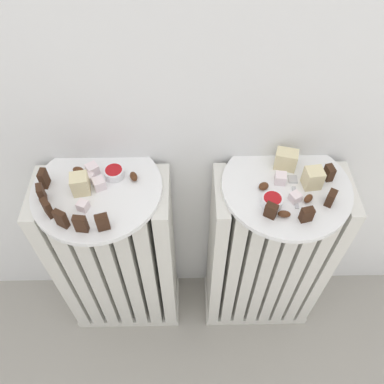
{
  "coord_description": "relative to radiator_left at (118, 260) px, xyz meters",
  "views": [
    {
      "loc": [
        -0.01,
        -0.27,
        1.29
      ],
      "look_at": [
        0.0,
        0.28,
        0.6
      ],
      "focal_mm": 36.75,
      "sensor_mm": 36.0,
      "label": 1
    }
  ],
  "objects": [
    {
      "name": "jam_bowl_right",
      "position": [
        0.38,
        -0.05,
        0.33
      ],
      "size": [
        0.05,
        0.05,
        0.02
      ],
      "color": "white",
      "rests_on": "plate_right"
    },
    {
      "name": "medjool_date_right_2",
      "position": [
        0.37,
        -0.01,
        0.33
      ],
      "size": [
        0.03,
        0.03,
        0.02
      ],
      "primitive_type": "ellipsoid",
      "rotation": [
        0.0,
        0.0,
        0.49
      ],
      "color": "#4C2814",
      "rests_on": "plate_right"
    },
    {
      "name": "dark_cake_slice_left_1",
      "position": [
        -0.11,
        -0.03,
        0.34
      ],
      "size": [
        0.02,
        0.03,
        0.04
      ],
      "primitive_type": "cube",
      "rotation": [
        0.0,
        0.0,
        -1.27
      ],
      "color": "#382114",
      "rests_on": "plate_left"
    },
    {
      "name": "dark_cake_slice_right_3",
      "position": [
        0.51,
        0.02,
        0.34
      ],
      "size": [
        0.02,
        0.03,
        0.03
      ],
      "primitive_type": "cube",
      "rotation": [
        0.0,
        0.0,
        1.77
      ],
      "color": "#382114",
      "rests_on": "plate_right"
    },
    {
      "name": "medjool_date_right_1",
      "position": [
        0.4,
        -0.08,
        0.33
      ],
      "size": [
        0.03,
        0.02,
        0.01
      ],
      "primitive_type": "ellipsoid",
      "rotation": [
        0.0,
        0.0,
        3.01
      ],
      "color": "#4C2814",
      "rests_on": "plate_right"
    },
    {
      "name": "turkish_delight_left_3",
      "position": [
        0.01,
        0.0,
        0.33
      ],
      "size": [
        0.03,
        0.03,
        0.02
      ],
      "primitive_type": "cube",
      "rotation": [
        0.0,
        0.0,
        0.46
      ],
      "color": "white",
      "rests_on": "plate_left"
    },
    {
      "name": "dark_cake_slice_left_4",
      "position": [
        -0.01,
        -0.11,
        0.34
      ],
      "size": [
        0.03,
        0.02,
        0.04
      ],
      "primitive_type": "cube",
      "rotation": [
        0.0,
        0.0,
        -0.11
      ],
      "color": "#382114",
      "rests_on": "plate_left"
    },
    {
      "name": "dark_cake_slice_left_0",
      "position": [
        -0.11,
        0.01,
        0.34
      ],
      "size": [
        0.01,
        0.03,
        0.04
      ],
      "primitive_type": "cube",
      "rotation": [
        0.0,
        0.0,
        -1.65
      ],
      "color": "#382114",
      "rests_on": "plate_left"
    },
    {
      "name": "jam_bowl_left",
      "position": [
        0.04,
        0.03,
        0.33
      ],
      "size": [
        0.05,
        0.05,
        0.02
      ],
      "color": "white",
      "rests_on": "plate_left"
    },
    {
      "name": "plate_right",
      "position": [
        0.42,
        0.0,
        0.32
      ],
      "size": [
        0.29,
        0.29,
        0.01
      ],
      "primitive_type": "cylinder",
      "color": "white",
      "rests_on": "radiator_right"
    },
    {
      "name": "fork",
      "position": [
        0.43,
        -0.01,
        0.32
      ],
      "size": [
        0.02,
        0.09,
        0.0
      ],
      "color": "#B7B7BC",
      "rests_on": "plate_right"
    },
    {
      "name": "marble_cake_slice_right_0",
      "position": [
        0.42,
        0.06,
        0.34
      ],
      "size": [
        0.05,
        0.04,
        0.05
      ],
      "primitive_type": "cube",
      "rotation": [
        0.0,
        0.0,
        -0.27
      ],
      "color": "beige",
      "rests_on": "plate_right"
    },
    {
      "name": "plate_left",
      "position": [
        0.0,
        0.0,
        0.32
      ],
      "size": [
        0.29,
        0.29,
        0.01
      ],
      "primitive_type": "cylinder",
      "color": "white",
      "rests_on": "radiator_left"
    },
    {
      "name": "radiator_left",
      "position": [
        0.0,
        0.0,
        0.0
      ],
      "size": [
        0.33,
        0.16,
        0.61
      ],
      "color": "silver",
      "rests_on": "ground_plane"
    },
    {
      "name": "turkish_delight_left_0",
      "position": [
        -0.01,
        0.04,
        0.33
      ],
      "size": [
        0.03,
        0.03,
        0.02
      ],
      "primitive_type": "cube",
      "rotation": [
        0.0,
        0.0,
        0.61
      ],
      "color": "white",
      "rests_on": "plate_left"
    },
    {
      "name": "dark_cake_slice_left_5",
      "position": [
        0.03,
        -0.11,
        0.34
      ],
      "size": [
        0.03,
        0.02,
        0.04
      ],
      "primitive_type": "cube",
      "rotation": [
        0.0,
        0.0,
        0.27
      ],
      "color": "#382114",
      "rests_on": "plate_left"
    },
    {
      "name": "turkish_delight_right_0",
      "position": [
        0.43,
        -0.04,
        0.33
      ],
      "size": [
        0.03,
        0.03,
        0.02
      ],
      "primitive_type": "cube",
      "rotation": [
        0.0,
        0.0,
        0.55
      ],
      "color": "white",
      "rests_on": "plate_right"
    },
    {
      "name": "dark_cake_slice_right_2",
      "position": [
        0.5,
        -0.05,
        0.34
      ],
      "size": [
        0.03,
        0.03,
        0.03
      ],
      "primitive_type": "cube",
      "rotation": [
        0.0,
        0.0,
        1.0
      ],
      "color": "#382114",
      "rests_on": "plate_right"
    },
    {
      "name": "medjool_date_left_1",
      "position": [
        -0.04,
        0.04,
        0.33
      ],
      "size": [
        0.03,
        0.03,
        0.02
      ],
      "primitive_type": "ellipsoid",
      "rotation": [
        0.0,
        0.0,
        2.79
      ],
      "color": "#4C2814",
      "rests_on": "plate_left"
    },
    {
      "name": "turkish_delight_left_2",
      "position": [
        -0.02,
        0.02,
        0.33
      ],
      "size": [
        0.02,
        0.02,
        0.02
      ],
      "primitive_type": "cube",
      "rotation": [
        0.0,
        0.0,
        1.27
      ],
      "color": "white",
      "rests_on": "plate_left"
    },
    {
      "name": "dark_cake_slice_left_2",
      "position": [
        -0.09,
        -0.07,
        0.34
      ],
      "size": [
        0.03,
        0.03,
        0.04
      ],
      "primitive_type": "cube",
      "rotation": [
        0.0,
        0.0,
        -0.88
      ],
      "color": "#382114",
      "rests_on": "plate_left"
    },
    {
      "name": "medjool_date_right_3",
      "position": [
        0.48,
        0.03,
        0.33
      ],
      "size": [
        0.03,
        0.03,
        0.02
      ],
      "primitive_type": "ellipsoid",
      "rotation": [
        0.0,
        0.0,
        0.78
      ],
      "color": "#4C2814",
      "rests_on": "plate_right"
    },
    {
      "name": "dark_cake_slice_right_0",
      "position": [
        0.37,
        -0.08,
        0.34
      ],
      "size": [
        0.03,
        0.03,
        0.03
      ],
      "primitive_type": "cube",
      "rotation": [
        0.0,
        0.0,
        -0.54
      ],
      "color": "#382114",
      "rests_on": "plate_right"
    },
    {
      "name": "medjool_date_right_0",
      "position": [
        0.46,
        -0.04,
        0.33
      ],
      "size": [
        0.03,
        0.03,
        0.01
      ],
      "primitive_type": "ellipsoid",
      "rotation": [
        0.0,
        0.0,
        0.82
      ],
      "color": "#4C2814",
      "rests_on": "plate_right"
    },
    {
      "name": "dark_cake_slice_left_3",
      "position": [
        -0.05,
        -0.1,
        0.34
      ],
      "size": [
        0.03,
        0.02,
        0.04
      ],
      "primitive_type": "cube",
      "rotation": [
        0.0,
        0.0,
        -0.5
      ],
      "color": "#382114",
      "rests_on": "plate_left"
    },
    {
      "name": "dark_cake_slice_right_1",
      "position": [
        0.44,
        -0.09,
        0.34
      ],
      "size": [
        0.03,
        0.02,
        0.03
      ],
      "primitive_type": "cube",
      "rotation": [
        0.0,
        0.0,
        0.23
      ],
      "color": "#382114",
      "rests_on": "plate_right"
    },
    {
      "name": "radiator_right",
      "position": [
        0.42,
        0.0,
        0.0
      ],
      "size": [
        0.33,
        0.16,
        0.61
      ],
      "color": "silver",
      "rests_on": "ground_plane"
    },
    {
      "name": "turkish_delight_right_1",
      "position": [
        0.4,
        0.01,
        0.33
      ],
      "size": [
        0.03,
        0.03,
        0.02
      ],
      "primitive_type": "cube",
      "rotation": [
        0.0,
        0.0,
        1.42
      ],
      "color": "white",
      "rests_on": "plate_right"
    },
    {
      "name": "medjool_date_left_0",
      "position": [
        0.08,
        0.02,
        0.33
      ],
      "size": [
        0.02,
        0.03,
        0.02
      ],
      "primitive_type": "ellipsoid",
      "rotation": [
        0.0,
        0.0,
        1.93
      ],
      "color": "#4C2814",
      "rests_on": "plate_left"
    },
    {
      "name": "marble_cake_slice_right_1",
      "position": [
        0.47,
        -0.0,
        0.34
      ],
      "size": [
        0.04,
        0.04,
        0.05
      ],
      "primitive_type": "cube",
      "rotation": [
        0.0,
        0.0,
        0.12
      ],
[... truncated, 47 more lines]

